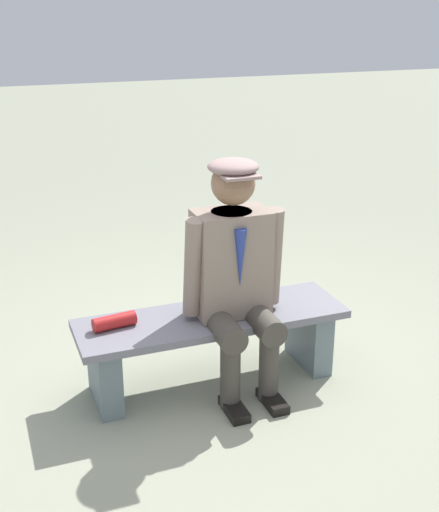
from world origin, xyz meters
TOP-DOWN VIEW (x-y plane):
  - ground_plane at (0.00, 0.00)m, footprint 30.00×30.00m
  - bench at (0.00, 0.00)m, footprint 1.53×0.46m
  - seated_man at (-0.11, 0.06)m, footprint 0.57×0.59m
  - rolled_magazine at (0.54, -0.04)m, footprint 0.24×0.11m

SIDE VIEW (x-z plane):
  - ground_plane at x=0.00m, z-range 0.00..0.00m
  - bench at x=0.00m, z-range 0.08..0.50m
  - rolled_magazine at x=0.54m, z-range 0.43..0.51m
  - seated_man at x=-0.11m, z-range 0.06..1.37m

